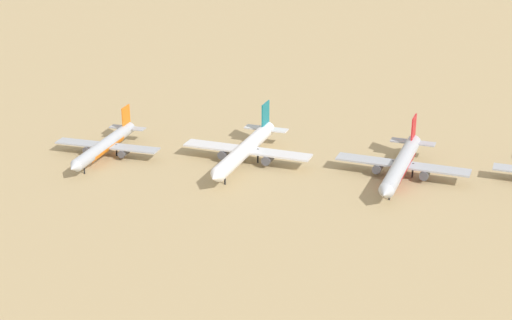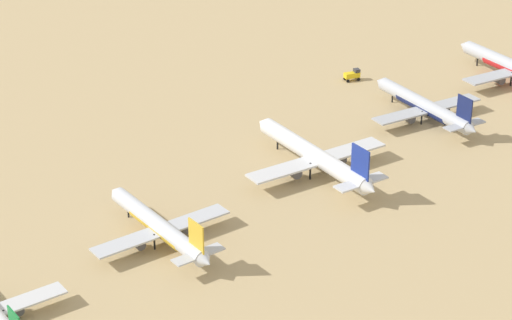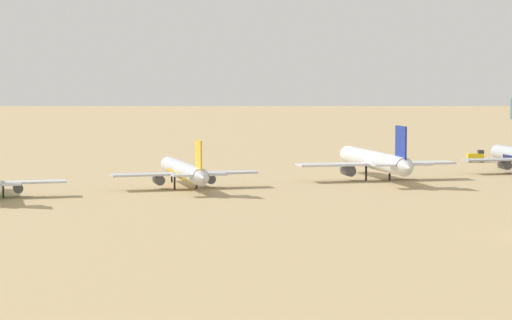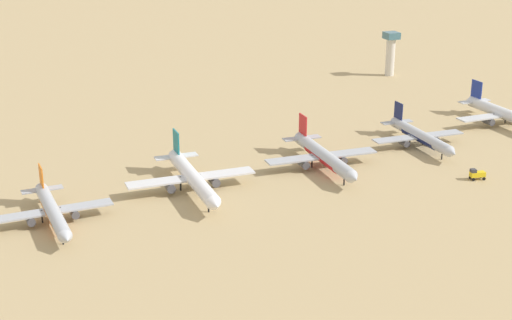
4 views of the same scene
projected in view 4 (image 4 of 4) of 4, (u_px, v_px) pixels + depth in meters
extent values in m
plane|color=tan|center=(420.00, 144.00, 298.76)|extent=(1800.00, 1800.00, 0.00)
cylinder|color=#B2B7C1|center=(52.00, 211.00, 224.90)|extent=(38.75, 6.04, 4.07)
cone|color=#B2B7C1|center=(66.00, 239.00, 206.87)|extent=(3.63, 4.16, 3.99)
cone|color=#B2B7C1|center=(41.00, 187.00, 242.76)|extent=(3.19, 3.82, 3.67)
cube|color=orange|center=(41.00, 177.00, 237.85)|extent=(5.91, 0.68, 7.50)
cube|color=#A4A8B2|center=(42.00, 189.00, 239.86)|extent=(4.08, 13.02, 0.39)
cube|color=#A4A8B2|center=(52.00, 211.00, 226.52)|extent=(7.22, 36.68, 0.48)
cylinder|color=#4C4C54|center=(74.00, 213.00, 228.78)|extent=(4.62, 2.69, 2.47)
cylinder|color=#4C4C54|center=(31.00, 220.00, 223.78)|extent=(4.62, 2.69, 2.47)
cylinder|color=black|center=(63.00, 238.00, 213.14)|extent=(0.47, 0.47, 4.10)
cylinder|color=black|center=(61.00, 214.00, 229.11)|extent=(0.47, 0.47, 4.10)
cylinder|color=black|center=(42.00, 217.00, 226.94)|extent=(0.47, 0.47, 4.10)
cylinder|color=orange|center=(53.00, 212.00, 225.01)|extent=(21.41, 5.16, 4.08)
cylinder|color=white|center=(193.00, 177.00, 248.84)|extent=(45.75, 5.46, 4.82)
cone|color=white|center=(216.00, 205.00, 226.91)|extent=(4.13, 4.78, 4.73)
cone|color=white|center=(173.00, 154.00, 270.55)|extent=(3.61, 4.39, 4.34)
cube|color=#14727F|center=(176.00, 143.00, 264.63)|extent=(6.99, 0.54, 8.88)
cube|color=silver|center=(176.00, 156.00, 267.03)|extent=(4.27, 15.28, 0.46)
cube|color=silver|center=(191.00, 178.00, 250.80)|extent=(6.95, 43.23, 0.57)
cylinder|color=#4C4C54|center=(214.00, 181.00, 253.02)|extent=(5.37, 2.99, 2.92)
cylinder|color=#4C4C54|center=(170.00, 187.00, 247.96)|extent=(5.37, 2.99, 2.92)
cylinder|color=black|center=(209.00, 205.00, 234.50)|extent=(0.56, 0.56, 4.85)
cylinder|color=black|center=(200.00, 181.00, 253.71)|extent=(0.56, 0.56, 4.85)
cylinder|color=black|center=(181.00, 184.00, 251.52)|extent=(0.56, 0.56, 4.85)
cylinder|color=#B2B7C1|center=(324.00, 156.00, 269.84)|extent=(44.19, 5.99, 4.65)
cone|color=#B2B7C1|center=(354.00, 178.00, 248.56)|extent=(4.05, 4.68, 4.56)
cone|color=#B2B7C1|center=(298.00, 136.00, 290.91)|extent=(3.55, 4.29, 4.19)
cube|color=red|center=(303.00, 126.00, 285.18)|extent=(6.74, 0.63, 8.57)
cube|color=#A4A8B2|center=(302.00, 138.00, 287.50)|extent=(4.36, 14.80, 0.44)
cube|color=#A4A8B2|center=(322.00, 156.00, 271.75)|extent=(7.39, 41.78, 0.55)
cylinder|color=#4C4C54|center=(341.00, 159.00, 273.77)|extent=(5.22, 2.97, 2.82)
cylinder|color=#4C4C54|center=(304.00, 164.00, 269.11)|extent=(5.22, 2.97, 2.82)
cylinder|color=black|center=(344.00, 179.00, 255.93)|extent=(0.54, 0.54, 4.68)
cylinder|color=black|center=(328.00, 159.00, 274.51)|extent=(0.54, 0.54, 4.68)
cylinder|color=black|center=(312.00, 161.00, 272.49)|extent=(0.54, 0.54, 4.68)
cylinder|color=red|center=(324.00, 157.00, 269.96)|extent=(24.37, 5.40, 4.66)
cylinder|color=#B2B7C1|center=(421.00, 136.00, 293.13)|extent=(40.12, 5.30, 4.22)
cone|color=#B2B7C1|center=(453.00, 153.00, 273.82)|extent=(3.67, 4.23, 4.14)
cone|color=#B2B7C1|center=(393.00, 121.00, 312.23)|extent=(3.21, 3.88, 3.80)
cube|color=#141E51|center=(398.00, 112.00, 307.03)|extent=(6.12, 0.55, 7.78)
cube|color=#A4A8B2|center=(397.00, 122.00, 309.14)|extent=(3.92, 13.43, 0.40)
cube|color=#A4A8B2|center=(418.00, 136.00, 294.85)|extent=(6.58, 37.93, 0.50)
cylinder|color=#4C4C54|center=(434.00, 139.00, 296.71)|extent=(4.74, 2.68, 2.56)
cylinder|color=#4C4C54|center=(404.00, 143.00, 292.44)|extent=(4.74, 2.68, 2.56)
cylinder|color=black|center=(442.00, 154.00, 280.50)|extent=(0.49, 0.49, 4.25)
cylinder|color=black|center=(423.00, 139.00, 297.37)|extent=(0.49, 0.49, 4.25)
cylinder|color=black|center=(410.00, 141.00, 295.51)|extent=(0.49, 0.49, 4.25)
cylinder|color=#141E51|center=(421.00, 137.00, 293.23)|extent=(22.12, 4.83, 4.23)
cylinder|color=silver|center=(505.00, 114.00, 319.70)|extent=(45.06, 5.66, 4.75)
cone|color=silver|center=(469.00, 100.00, 340.79)|extent=(3.58, 4.34, 4.27)
cube|color=navy|center=(476.00, 90.00, 335.02)|extent=(6.88, 0.58, 8.75)
cube|color=silver|center=(474.00, 101.00, 337.37)|extent=(4.30, 15.07, 0.45)
cube|color=silver|center=(502.00, 115.00, 321.61)|extent=(7.11, 42.60, 0.56)
cylinder|color=#4C4C54|center=(489.00, 121.00, 318.60)|extent=(5.30, 2.98, 2.87)
cylinder|color=black|center=(505.00, 118.00, 324.56)|extent=(0.55, 0.55, 4.77)
cylinder|color=black|center=(493.00, 119.00, 322.20)|extent=(0.55, 0.55, 4.77)
cube|color=yellow|center=(478.00, 174.00, 261.20)|extent=(3.19, 5.53, 1.70)
cube|color=#333338|center=(473.00, 171.00, 260.42)|extent=(2.36, 2.14, 1.10)
cylinder|color=black|center=(473.00, 180.00, 260.24)|extent=(0.54, 1.14, 1.10)
cylinder|color=black|center=(470.00, 177.00, 262.37)|extent=(0.54, 1.14, 1.10)
cylinder|color=black|center=(484.00, 179.00, 260.97)|extent=(0.54, 1.14, 1.10)
cylinder|color=black|center=(481.00, 176.00, 263.09)|extent=(0.54, 1.14, 1.10)
cylinder|color=beige|center=(390.00, 57.00, 406.02)|extent=(4.80, 4.80, 19.84)
cube|color=#3F6B7A|center=(392.00, 35.00, 402.10)|extent=(7.20, 7.20, 3.60)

